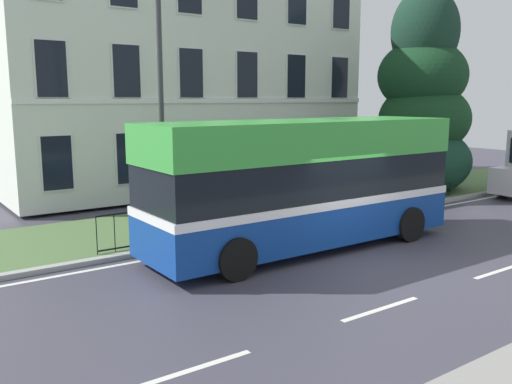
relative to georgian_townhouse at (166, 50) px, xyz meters
The scene contains 6 objects.
ground_plane 15.22m from the georgian_townhouse, 97.43° to the right, with size 60.00×56.00×0.18m.
georgian_townhouse is the anchor object (origin of this frame).
iron_verge_railing 11.58m from the georgian_townhouse, 90.00° to the right, with size 14.07×0.04×0.97m.
evergreen_tree 11.48m from the georgian_townhouse, 48.01° to the right, with size 4.54×4.54×8.52m.
single_decker_bus 13.28m from the georgian_townhouse, 100.33° to the right, with size 8.68×2.56×3.34m.
street_lamp_post 10.65m from the georgian_townhouse, 117.09° to the right, with size 0.36×0.24×7.36m.
Camera 1 is at (-9.50, -8.33, 3.88)m, focal length 38.28 mm.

